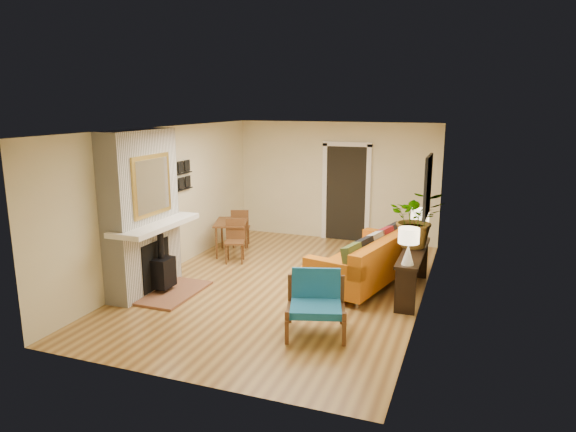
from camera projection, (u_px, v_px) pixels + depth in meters
name	position (u px, v px, depth m)	size (l,w,h in m)	color
room_shell	(356.00, 190.00, 10.58)	(6.50, 6.50, 6.50)	#B38844
fireplace	(144.00, 216.00, 8.14)	(1.09, 1.68, 2.60)	white
sofa	(369.00, 261.00, 8.61)	(1.51, 2.50, 0.92)	silver
ottoman	(328.00, 277.00, 8.31)	(0.84, 0.84, 0.42)	silver
blue_chair	(316.00, 299.00, 6.85)	(0.96, 0.95, 0.81)	brown
dining_table	(234.00, 228.00, 10.33)	(0.99, 1.55, 0.82)	brown
console_table	(413.00, 260.00, 8.11)	(0.34, 1.85, 0.72)	black
lamp_near	(409.00, 242.00, 7.32)	(0.30, 0.30, 0.54)	white
lamp_far	(420.00, 221.00, 8.63)	(0.30, 0.30, 0.54)	white
houseplant	(416.00, 219.00, 8.19)	(0.84, 0.73, 0.94)	#1E5919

